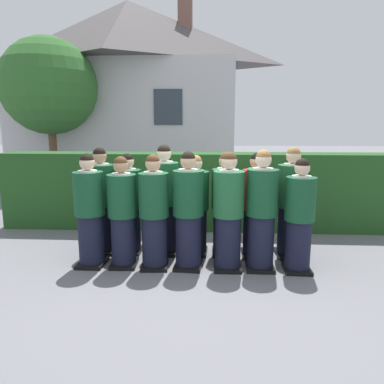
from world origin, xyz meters
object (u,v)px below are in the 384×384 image
(student_front_row_3, at_px, (188,213))
(student_rear_row_4, at_px, (225,207))
(student_rear_row_3, at_px, (196,208))
(student_front_row_5, at_px, (262,213))
(student_front_row_2, at_px, (154,215))
(student_front_row_0, at_px, (90,213))
(student_rear_row_1, at_px, (129,206))
(student_rear_row_6, at_px, (291,205))
(student_front_row_1, at_px, (123,215))
(student_rear_row_0, at_px, (102,203))
(student_front_row_6, at_px, (299,218))
(student_front_row_4, at_px, (228,214))
(student_in_red_blazer, at_px, (255,208))
(student_rear_row_2, at_px, (165,202))

(student_front_row_3, distance_m, student_rear_row_4, 0.78)
(student_rear_row_3, height_order, student_rear_row_4, student_rear_row_4)
(student_front_row_5, bearing_deg, student_front_row_2, -178.51)
(student_front_row_0, height_order, student_rear_row_1, student_front_row_0)
(student_front_row_5, bearing_deg, student_rear_row_6, 46.04)
(student_front_row_1, relative_size, student_rear_row_0, 0.95)
(student_front_row_2, distance_m, student_front_row_6, 2.02)
(student_front_row_4, bearing_deg, student_front_row_6, -1.35)
(student_rear_row_1, relative_size, student_rear_row_6, 0.94)
(student_rear_row_1, xyz_separation_m, student_rear_row_4, (1.51, 0.02, 0.01))
(student_rear_row_0, bearing_deg, student_front_row_0, -90.35)
(student_front_row_5, bearing_deg, student_front_row_4, -176.51)
(student_front_row_6, height_order, student_rear_row_4, student_rear_row_4)
(student_front_row_5, bearing_deg, student_front_row_6, -5.70)
(student_front_row_6, height_order, student_in_red_blazer, student_in_red_blazer)
(student_front_row_0, height_order, student_front_row_1, student_front_row_0)
(student_front_row_6, bearing_deg, student_front_row_1, 179.05)
(student_front_row_1, distance_m, student_front_row_2, 0.46)
(student_front_row_0, bearing_deg, student_rear_row_4, 16.15)
(student_rear_row_4, bearing_deg, student_rear_row_6, -0.75)
(student_front_row_3, distance_m, student_rear_row_0, 1.52)
(student_front_row_1, bearing_deg, student_rear_row_6, 12.45)
(student_rear_row_4, bearing_deg, student_front_row_3, -133.13)
(student_front_row_5, distance_m, student_front_row_6, 0.52)
(student_in_red_blazer, bearing_deg, student_front_row_0, -167.87)
(student_front_row_0, distance_m, student_rear_row_0, 0.55)
(student_front_row_1, bearing_deg, student_front_row_6, -0.95)
(student_front_row_3, bearing_deg, student_front_row_5, 0.95)
(student_rear_row_3, distance_m, student_rear_row_6, 1.47)
(student_front_row_2, relative_size, student_in_red_blazer, 1.01)
(student_front_row_4, height_order, student_front_row_6, student_front_row_4)
(student_front_row_1, distance_m, student_rear_row_2, 0.79)
(student_front_row_2, relative_size, student_rear_row_2, 0.94)
(student_rear_row_4, bearing_deg, student_front_row_2, -149.84)
(student_rear_row_0, bearing_deg, student_front_row_1, -49.47)
(student_rear_row_4, bearing_deg, student_front_row_6, -30.97)
(student_front_row_3, height_order, student_rear_row_1, student_front_row_3)
(student_front_row_0, bearing_deg, student_rear_row_3, 20.57)
(student_front_row_1, height_order, student_rear_row_1, student_front_row_1)
(student_front_row_2, relative_size, student_rear_row_0, 0.97)
(student_rear_row_2, bearing_deg, student_front_row_2, -96.74)
(student_front_row_0, height_order, student_front_row_4, student_front_row_4)
(student_front_row_4, relative_size, student_in_red_blazer, 1.03)
(student_rear_row_1, height_order, student_rear_row_6, student_rear_row_6)
(student_front_row_2, distance_m, student_rear_row_1, 0.76)
(student_front_row_5, bearing_deg, student_in_red_blazer, 93.07)
(student_front_row_4, relative_size, student_front_row_5, 0.98)
(student_rear_row_2, bearing_deg, student_front_row_3, -54.79)
(student_front_row_1, xyz_separation_m, student_front_row_3, (0.94, -0.01, 0.04))
(student_front_row_6, relative_size, student_rear_row_1, 0.99)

